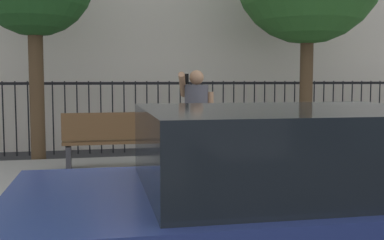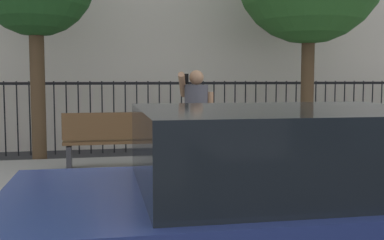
% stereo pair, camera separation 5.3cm
% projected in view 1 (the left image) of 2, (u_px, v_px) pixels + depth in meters
% --- Properties ---
extents(ground_plane, '(60.00, 60.00, 0.00)m').
position_uv_depth(ground_plane, '(355.00, 223.00, 5.49)').
color(ground_plane, '#28282B').
extents(sidewalk, '(28.00, 4.40, 0.15)m').
position_uv_depth(sidewalk, '(280.00, 178.00, 7.63)').
color(sidewalk, gray).
rests_on(sidewalk, ground).
extents(iron_fence, '(12.03, 0.04, 1.60)m').
position_uv_depth(iron_fence, '(218.00, 106.00, 11.15)').
color(iron_fence, black).
rests_on(iron_fence, ground).
extents(parked_hatchback, '(4.24, 1.94, 1.45)m').
position_uv_depth(parked_hatchback, '(309.00, 214.00, 3.36)').
color(parked_hatchback, navy).
rests_on(parked_hatchback, ground).
extents(pedestrian_on_phone, '(0.71, 0.50, 1.62)m').
position_uv_depth(pedestrian_on_phone, '(198.00, 118.00, 6.88)').
color(pedestrian_on_phone, '#936B4C').
rests_on(pedestrian_on_phone, sidewalk).
extents(street_bench, '(1.60, 0.45, 0.95)m').
position_uv_depth(street_bench, '(111.00, 139.00, 7.97)').
color(street_bench, brown).
rests_on(street_bench, sidewalk).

